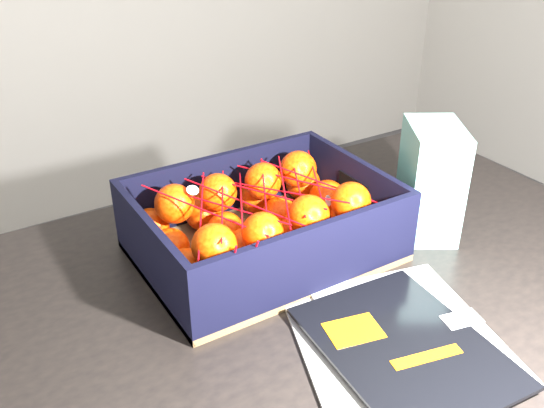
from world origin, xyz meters
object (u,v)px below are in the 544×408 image
magazine_stack (400,344)px  retail_carton (431,181)px  table (310,327)px  produce_crate (263,233)px

magazine_stack → retail_carton: (0.25, 0.21, 0.09)m
table → produce_crate: bearing=104.2°
table → produce_crate: size_ratio=3.00×
produce_crate → retail_carton: bearing=-17.0°
magazine_stack → produce_crate: 0.31m
table → produce_crate: (-0.03, 0.11, 0.14)m
magazine_stack → retail_carton: retail_carton is taller
magazine_stack → retail_carton: size_ratio=1.70×
magazine_stack → produce_crate: size_ratio=0.84×
table → produce_crate: produce_crate is taller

